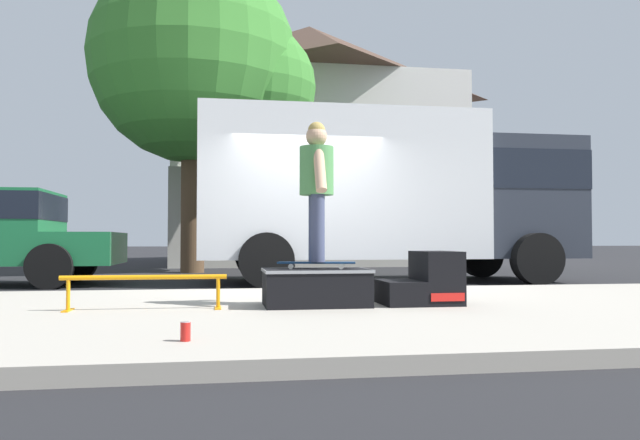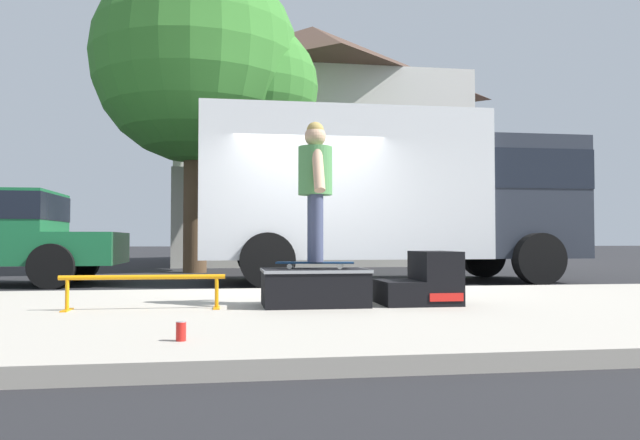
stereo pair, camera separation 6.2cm
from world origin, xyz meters
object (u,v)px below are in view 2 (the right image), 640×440
skater_kid (315,179)px  street_tree_main (208,68)px  box_truck (390,191)px  skate_box (314,286)px  soda_can (181,331)px  grind_rail (143,283)px  kicker_ramp (424,282)px  skateboard (315,263)px

skater_kid → street_tree_main: street_tree_main is taller
skater_kid → box_truck: size_ratio=0.21×
skate_box → box_truck: box_truck is taller
soda_can → street_tree_main: street_tree_main is taller
grind_rail → soda_can: bearing=-75.6°
kicker_ramp → skater_kid: 1.53m
grind_rail → skateboard: 1.67m
skater_kid → street_tree_main: size_ratio=0.19×
street_tree_main → kicker_ramp: bearing=-74.4°
skateboard → skater_kid: 0.85m
grind_rail → box_truck: box_truck is taller
skate_box → skateboard: skateboard is taller
grind_rail → soda_can: (0.49, -1.90, -0.18)m
soda_can → skater_kid: bearing=60.1°
box_truck → street_tree_main: street_tree_main is taller
skateboard → soda_can: (-1.17, -2.03, -0.36)m
kicker_ramp → skater_kid: bearing=177.9°
skateboard → street_tree_main: size_ratio=0.11×
kicker_ramp → skateboard: bearing=177.9°
skate_box → grind_rail: (-1.64, -0.09, 0.05)m
skate_box → kicker_ramp: (1.13, -0.00, 0.03)m
skate_box → street_tree_main: (-1.34, 8.87, 4.63)m
skate_box → box_truck: 5.63m
kicker_ramp → skateboard: (-1.12, 0.04, 0.20)m
skateboard → skater_kid: skater_kid is taller
grind_rail → kicker_ramp: bearing=1.8°
kicker_ramp → soda_can: (-2.29, -1.99, -0.16)m
grind_rail → box_truck: bearing=53.4°
skateboard → soda_can: bearing=-119.9°
grind_rail → skate_box: bearing=3.0°
grind_rail → soda_can: 1.97m
soda_can → skateboard: bearing=60.1°
grind_rail → skateboard: bearing=4.4°
grind_rail → skater_kid: skater_kid is taller
kicker_ramp → grind_rail: kicker_ramp is taller
soda_can → street_tree_main: size_ratio=0.02×
kicker_ramp → street_tree_main: bearing=105.6°
skate_box → box_truck: bearing=66.9°
skateboard → soda_can: skateboard is taller
skate_box → soda_can: skate_box is taller
skate_box → grind_rail: skate_box is taller
skater_kid → soda_can: bearing=-119.9°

